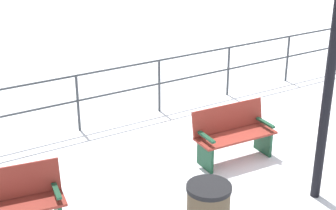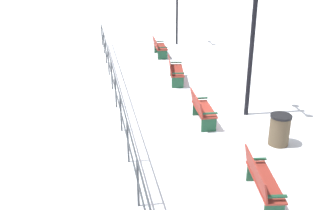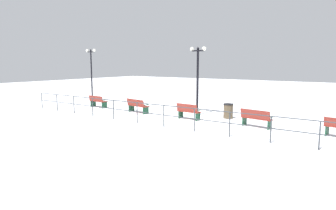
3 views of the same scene
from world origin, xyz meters
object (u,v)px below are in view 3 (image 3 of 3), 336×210
Objects in this scene: bench_fifth at (98,101)px; trash_bin at (228,111)px; lamppost_middle at (198,71)px; lamppost_far at (91,66)px; bench_third at (188,111)px; bench_fourth at (137,106)px; bench_second at (256,118)px.

bench_fifth is 1.71× the size of trash_bin.
bench_fifth is 0.35× the size of lamppost_middle.
bench_fifth is 0.34× the size of lamppost_far.
trash_bin is (0.07, -11.71, -2.55)m from lamppost_far.
bench_third is 3.90m from bench_fourth.
bench_second is 0.38× the size of lamppost_far.
bench_third is 2.79m from lamppost_middle.
bench_second is 11.67m from bench_fifth.
lamppost_middle reaches higher than trash_bin.
bench_third is 0.96× the size of bench_fifth.
lamppost_middle is at bearing -90.00° from lamppost_far.
bench_third is 1.64× the size of trash_bin.
bench_second is 1.90× the size of trash_bin.
trash_bin is (1.54, 2.17, -0.05)m from bench_second.
bench_second is 5.00m from lamppost_middle.
lamppost_far is at bearing 90.35° from trash_bin.
bench_second is 1.16× the size of bench_third.
bench_fifth is (0.12, 3.88, -0.02)m from bench_fourth.
bench_second is 7.79m from bench_fourth.
trash_bin is at bearing -89.65° from lamppost_far.
lamppost_far reaches higher than bench_second.
lamppost_middle reaches higher than bench_second.
bench_third reaches higher than bench_fifth.
lamppost_far is (1.40, 2.21, 2.53)m from bench_fifth.
trash_bin is at bearing -42.50° from bench_third.
lamppost_far is 11.98m from trash_bin.
lamppost_middle is (1.46, 4.21, 2.25)m from bench_second.
bench_second is at bearing -87.62° from bench_fifth.
bench_third is 0.33× the size of lamppost_far.
bench_fourth is 0.41× the size of lamppost_middle.
lamppost_far reaches higher than bench_fourth.
bench_third is at bearing -80.82° from bench_fourth.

